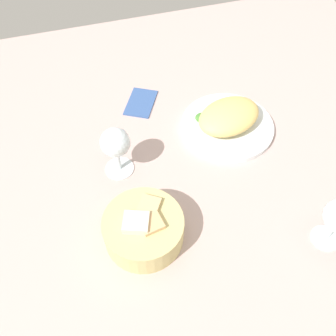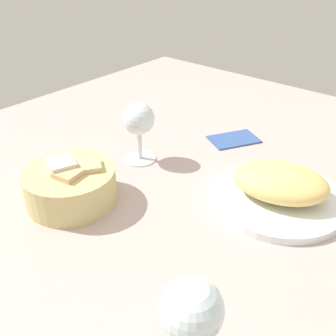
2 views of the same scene
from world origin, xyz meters
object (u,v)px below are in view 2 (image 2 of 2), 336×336
wine_glass_near (139,123)px  folded_napkin (234,139)px  plate (277,198)px  bread_basket (71,185)px  wine_glass_far (191,313)px

wine_glass_near → folded_napkin: size_ratio=1.15×
wine_glass_near → folded_napkin: wine_glass_near is taller
plate → bread_basket: size_ratio=1.47×
plate → bread_basket: bread_basket is taller
bread_basket → plate: bearing=-140.2°
plate → folded_napkin: bearing=-39.6°
wine_glass_far → folded_napkin: (25.93, -50.60, -8.21)cm
bread_basket → wine_glass_far: bearing=162.1°
bread_basket → folded_napkin: (-9.36, -39.20, -3.04)cm
bread_basket → wine_glass_near: wine_glass_near is taller
folded_napkin → wine_glass_far: bearing=56.6°
plate → folded_napkin: (18.91, -15.63, -0.30)cm
folded_napkin → bread_basket: bearing=16.0°
folded_napkin → wine_glass_near: bearing=2.4°
bread_basket → wine_glass_far: wine_glass_far is taller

